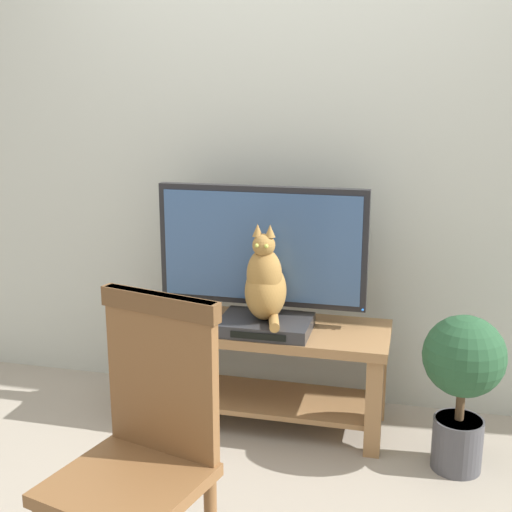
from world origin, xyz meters
TOP-DOWN VIEW (x-y plane):
  - ground_plane at (0.00, 0.00)m, footprint 12.00×12.00m
  - back_wall at (0.00, 0.86)m, footprint 7.00×0.12m
  - tv_stand at (-0.07, 0.47)m, footprint 1.20×0.45m
  - tv at (-0.07, 0.52)m, footprint 0.97×0.20m
  - media_box at (-0.02, 0.39)m, footprint 0.41×0.30m
  - cat at (-0.02, 0.38)m, footprint 0.19×0.28m
  - wooden_chair at (-0.13, -0.73)m, footprint 0.50×0.50m
  - book_stack at (-0.49, 0.51)m, footprint 0.25×0.19m
  - potted_plant at (0.83, 0.26)m, footprint 0.33×0.33m

SIDE VIEW (x-z plane):
  - ground_plane at x=0.00m, z-range 0.00..0.00m
  - tv_stand at x=-0.07m, z-range 0.09..0.58m
  - potted_plant at x=0.83m, z-range 0.08..0.76m
  - media_box at x=-0.02m, z-range 0.49..0.55m
  - book_stack at x=-0.49m, z-range 0.49..0.56m
  - wooden_chair at x=-0.13m, z-range 0.06..1.03m
  - cat at x=-0.02m, z-range 0.50..0.94m
  - tv at x=-0.07m, z-range 0.51..1.15m
  - back_wall at x=0.00m, z-range 0.00..2.80m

